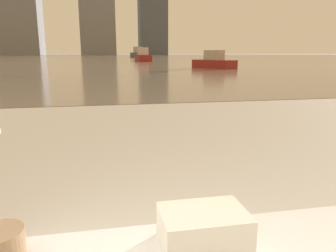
% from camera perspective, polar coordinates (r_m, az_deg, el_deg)
% --- Properties ---
extents(towel_stack, '(0.28, 0.20, 0.12)m').
position_cam_1_polar(towel_stack, '(1.11, 6.20, -17.33)').
color(towel_stack, silver).
rests_on(towel_stack, bathtub).
extents(harbor_water, '(180.00, 110.00, 0.01)m').
position_cam_1_polar(harbor_water, '(62.06, -11.08, 11.56)').
color(harbor_water, gray).
rests_on(harbor_water, ground_plane).
extents(harbor_boat_0, '(2.46, 3.39, 1.21)m').
position_cam_1_polar(harbor_boat_0, '(22.86, 8.00, 10.98)').
color(harbor_boat_0, maroon).
rests_on(harbor_boat_0, harbor_water).
extents(harbor_boat_3, '(2.69, 5.72, 2.06)m').
position_cam_1_polar(harbor_boat_3, '(65.28, -5.23, 12.43)').
color(harbor_boat_3, '#4C4C51').
rests_on(harbor_boat_3, harbor_water).
extents(harbor_boat_4, '(1.52, 4.27, 1.59)m').
position_cam_1_polar(harbor_boat_4, '(39.34, -4.36, 11.98)').
color(harbor_boat_4, maroon).
rests_on(harbor_boat_4, harbor_water).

